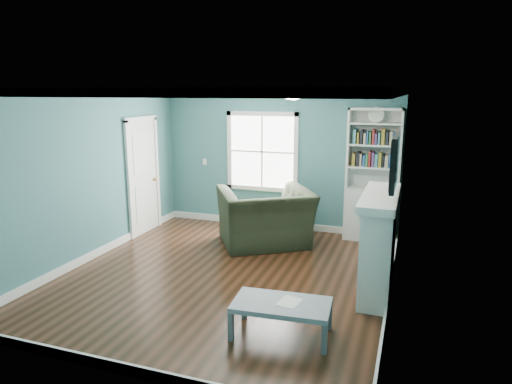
% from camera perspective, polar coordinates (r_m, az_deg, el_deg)
% --- Properties ---
extents(floor, '(5.00, 5.00, 0.00)m').
position_cam_1_polar(floor, '(6.65, -3.68, -10.27)').
color(floor, black).
rests_on(floor, ground).
extents(room_walls, '(5.00, 5.00, 5.00)m').
position_cam_1_polar(room_walls, '(6.21, -3.88, 3.31)').
color(room_walls, '#3D757C').
rests_on(room_walls, ground).
extents(trim, '(4.50, 5.00, 2.60)m').
position_cam_1_polar(trim, '(6.28, -3.84, 0.20)').
color(trim, white).
rests_on(trim, ground).
extents(window, '(1.40, 0.06, 1.50)m').
position_cam_1_polar(window, '(8.64, 0.77, 5.05)').
color(window, white).
rests_on(window, room_walls).
extents(bookshelf, '(0.90, 0.35, 2.31)m').
position_cam_1_polar(bookshelf, '(8.13, 14.31, 0.43)').
color(bookshelf, silver).
rests_on(bookshelf, ground).
extents(fireplace, '(0.44, 1.58, 1.30)m').
position_cam_1_polar(fireplace, '(6.16, 15.24, -6.27)').
color(fireplace, black).
rests_on(fireplace, ground).
extents(tv, '(0.06, 1.10, 0.65)m').
position_cam_1_polar(tv, '(5.90, 17.01, 3.71)').
color(tv, black).
rests_on(tv, fireplace).
extents(door, '(0.12, 0.98, 2.17)m').
position_cam_1_polar(door, '(8.56, -13.91, 2.06)').
color(door, silver).
rests_on(door, ground).
extents(ceiling_fixture, '(0.38, 0.38, 0.15)m').
position_cam_1_polar(ceiling_fixture, '(5.93, 4.58, 12.25)').
color(ceiling_fixture, white).
rests_on(ceiling_fixture, room_walls).
extents(light_switch, '(0.08, 0.01, 0.12)m').
position_cam_1_polar(light_switch, '(9.12, -6.42, 3.78)').
color(light_switch, white).
rests_on(light_switch, room_walls).
extents(recliner, '(1.76, 1.60, 1.29)m').
position_cam_1_polar(recliner, '(7.68, 1.17, -2.03)').
color(recliner, black).
rests_on(recliner, ground).
extents(coffee_table, '(1.07, 0.64, 0.38)m').
position_cam_1_polar(coffee_table, '(5.01, 3.21, -14.12)').
color(coffee_table, '#485157').
rests_on(coffee_table, ground).
extents(paper_sheet, '(0.26, 0.30, 0.00)m').
position_cam_1_polar(paper_sheet, '(5.00, 4.19, -13.55)').
color(paper_sheet, white).
rests_on(paper_sheet, coffee_table).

